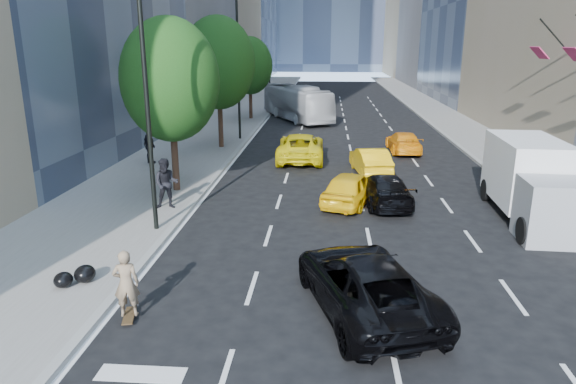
# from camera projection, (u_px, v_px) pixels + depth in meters

# --- Properties ---
(ground) EXTENTS (160.00, 160.00, 0.00)m
(ground) POSITION_uv_depth(u_px,v_px,m) (343.00, 291.00, 13.96)
(ground) COLOR black
(ground) RESTS_ON ground
(sidewalk_left) EXTENTS (6.00, 120.00, 0.15)m
(sidewalk_left) POSITION_uv_depth(u_px,v_px,m) (226.00, 122.00, 43.32)
(sidewalk_left) COLOR slate
(sidewalk_left) RESTS_ON ground
(sidewalk_right) EXTENTS (4.00, 120.00, 0.15)m
(sidewalk_right) POSITION_uv_depth(u_px,v_px,m) (456.00, 125.00, 41.94)
(sidewalk_right) COLOR slate
(sidewalk_right) RESTS_ON ground
(lamp_near) EXTENTS (2.13, 0.22, 10.00)m
(lamp_near) POSITION_uv_depth(u_px,v_px,m) (149.00, 65.00, 16.63)
(lamp_near) COLOR black
(lamp_near) RESTS_ON sidewalk_left
(lamp_far) EXTENTS (2.13, 0.22, 10.00)m
(lamp_far) POSITION_uv_depth(u_px,v_px,m) (240.00, 54.00, 33.86)
(lamp_far) COLOR black
(lamp_far) RESTS_ON sidewalk_left
(tree_near) EXTENTS (4.20, 4.20, 7.46)m
(tree_near) POSITION_uv_depth(u_px,v_px,m) (170.00, 80.00, 21.71)
(tree_near) COLOR black
(tree_near) RESTS_ON sidewalk_left
(tree_mid) EXTENTS (4.50, 4.50, 7.99)m
(tree_mid) POSITION_uv_depth(u_px,v_px,m) (218.00, 63.00, 31.19)
(tree_mid) COLOR black
(tree_mid) RESTS_ON sidewalk_left
(tree_far) EXTENTS (3.90, 3.90, 6.92)m
(tree_far) POSITION_uv_depth(u_px,v_px,m) (250.00, 66.00, 43.83)
(tree_far) COLOR black
(tree_far) RESTS_ON sidewalk_left
(traffic_signal) EXTENTS (2.48, 0.53, 5.20)m
(traffic_signal) POSITION_uv_depth(u_px,v_px,m) (270.00, 66.00, 51.54)
(traffic_signal) COLOR black
(traffic_signal) RESTS_ON sidewalk_left
(skateboarder) EXTENTS (0.69, 0.54, 1.69)m
(skateboarder) POSITION_uv_depth(u_px,v_px,m) (127.00, 288.00, 12.28)
(skateboarder) COLOR #816B51
(skateboarder) RESTS_ON ground
(black_sedan_lincoln) EXTENTS (3.94, 5.83, 1.48)m
(black_sedan_lincoln) POSITION_uv_depth(u_px,v_px,m) (365.00, 283.00, 12.76)
(black_sedan_lincoln) COLOR black
(black_sedan_lincoln) RESTS_ON ground
(black_sedan_mercedes) EXTENTS (2.29, 4.59, 1.28)m
(black_sedan_mercedes) POSITION_uv_depth(u_px,v_px,m) (384.00, 189.00, 21.30)
(black_sedan_mercedes) COLOR black
(black_sedan_mercedes) RESTS_ON ground
(taxi_a) EXTENTS (2.83, 4.38, 1.39)m
(taxi_a) POSITION_uv_depth(u_px,v_px,m) (350.00, 188.00, 21.33)
(taxi_a) COLOR yellow
(taxi_a) RESTS_ON ground
(taxi_b) EXTENTS (2.03, 4.31, 1.36)m
(taxi_b) POSITION_uv_depth(u_px,v_px,m) (370.00, 161.00, 26.31)
(taxi_b) COLOR yellow
(taxi_b) RESTS_ON ground
(taxi_c) EXTENTS (2.63, 5.56, 1.53)m
(taxi_c) POSITION_uv_depth(u_px,v_px,m) (301.00, 147.00, 29.35)
(taxi_c) COLOR yellow
(taxi_c) RESTS_ON ground
(taxi_d) EXTENTS (1.88, 4.37, 1.26)m
(taxi_d) POSITION_uv_depth(u_px,v_px,m) (404.00, 142.00, 31.52)
(taxi_d) COLOR orange
(taxi_d) RESTS_ON ground
(city_bus) EXTENTS (6.78, 10.75, 2.98)m
(city_bus) POSITION_uv_depth(u_px,v_px,m) (297.00, 103.00, 44.72)
(city_bus) COLOR silver
(city_bus) RESTS_ON ground
(box_truck) EXTENTS (2.52, 6.28, 2.96)m
(box_truck) POSITION_uv_depth(u_px,v_px,m) (532.00, 181.00, 19.25)
(box_truck) COLOR white
(box_truck) RESTS_ON ground
(pedestrian_a) EXTENTS (1.09, 0.91, 2.02)m
(pedestrian_a) POSITION_uv_depth(u_px,v_px,m) (166.00, 184.00, 20.21)
(pedestrian_a) COLOR black
(pedestrian_a) RESTS_ON sidewalk_left
(pedestrian_b) EXTENTS (1.15, 1.14, 1.96)m
(pedestrian_b) POSITION_uv_depth(u_px,v_px,m) (150.00, 146.00, 27.83)
(pedestrian_b) COLOR black
(pedestrian_b) RESTS_ON sidewalk_left
(garbage_bags) EXTENTS (0.97, 0.93, 0.48)m
(garbage_bags) POSITION_uv_depth(u_px,v_px,m) (76.00, 276.00, 13.96)
(garbage_bags) COLOR black
(garbage_bags) RESTS_ON sidewalk_left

